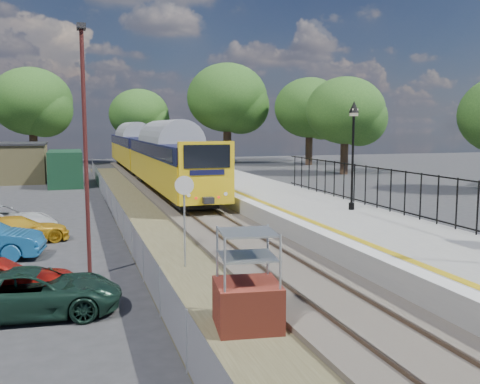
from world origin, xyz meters
name	(u,v)px	position (x,y,z in m)	size (l,w,h in m)	color
ground	(292,279)	(0.00, 0.00, 0.00)	(120.00, 120.00, 0.00)	#2D2D30
track_bed	(200,221)	(-0.47, 9.67, 0.09)	(5.90, 80.00, 0.29)	#473F38
platform	(308,214)	(4.20, 8.00, 0.45)	(5.00, 70.00, 0.90)	gray
platform_edge	(266,206)	(2.14, 8.00, 0.90)	(0.90, 70.00, 0.01)	silver
victorian_lamp_north	(353,130)	(5.30, 6.00, 4.30)	(0.44, 0.44, 4.60)	black
palisade_fence	(434,198)	(6.55, 2.24, 1.84)	(0.12, 26.00, 2.00)	black
wire_fence	(114,207)	(-4.20, 12.00, 0.60)	(0.06, 52.00, 1.20)	#999EA3
outbuilding	(6,164)	(-10.91, 31.21, 1.52)	(10.80, 10.10, 3.12)	#998B56
tree_line	(145,105)	(1.40, 42.00, 6.61)	(56.80, 43.80, 11.88)	#332319
train	(147,151)	(0.00, 30.68, 2.34)	(2.82, 40.83, 3.51)	gold
brick_plinth	(247,282)	(-2.50, -3.35, 1.07)	(1.55, 1.55, 2.23)	maroon
speed_sign	(184,205)	(-2.77, 2.05, 2.01)	(0.57, 0.22, 2.94)	#999EA3
carpark_lamp	(85,137)	(-5.66, 2.06, 4.16)	(0.25, 0.50, 7.32)	#461917
car_green	(34,292)	(-7.03, -1.00, 0.57)	(1.88, 4.07, 1.13)	#142D23
car_yellow	(19,230)	(-8.05, 7.48, 0.53)	(1.48, 3.65, 1.06)	gold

